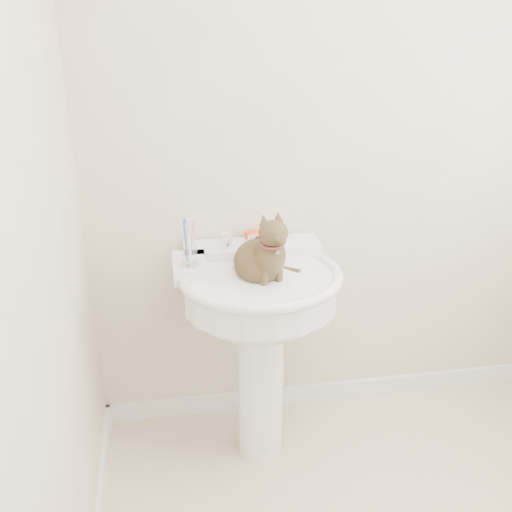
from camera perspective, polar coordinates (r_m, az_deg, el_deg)
name	(u,v)px	position (r m, az deg, el deg)	size (l,w,h in m)	color
wall_back	(352,147)	(2.51, 9.11, 10.17)	(2.20, 0.00, 2.50)	beige
wall_left	(17,292)	(1.39, -21.81, -3.24)	(0.00, 2.20, 2.50)	beige
baseboard_back	(336,390)	(3.03, 7.64, -12.56)	(2.20, 0.02, 0.09)	white
pedestal_sink	(260,309)	(2.35, 0.37, -5.03)	(0.65, 0.63, 0.89)	white
faucet	(254,238)	(2.39, -0.19, 1.73)	(0.28, 0.12, 0.14)	silver
soap_bar	(257,235)	(2.49, 0.11, 1.97)	(0.09, 0.06, 0.03)	#FF3614
toothbrush_cup	(189,254)	(2.24, -6.36, 0.19)	(0.07, 0.07, 0.19)	silver
cat	(262,258)	(2.24, 0.57, -0.17)	(0.21, 0.26, 0.38)	brown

